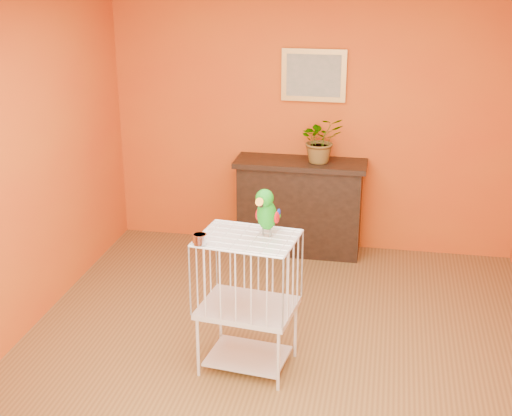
# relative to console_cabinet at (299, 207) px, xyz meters

# --- Properties ---
(ground) EXTENTS (4.50, 4.50, 0.00)m
(ground) POSITION_rel_console_cabinet_xyz_m (0.08, -2.03, -0.48)
(ground) COLOR brown
(ground) RESTS_ON ground
(room_shell) EXTENTS (4.50, 4.50, 4.50)m
(room_shell) POSITION_rel_console_cabinet_xyz_m (0.08, -2.03, 1.11)
(room_shell) COLOR #C55412
(room_shell) RESTS_ON ground
(console_cabinet) EXTENTS (1.28, 0.46, 0.95)m
(console_cabinet) POSITION_rel_console_cabinet_xyz_m (0.00, 0.00, 0.00)
(console_cabinet) COLOR black
(console_cabinet) RESTS_ON ground
(potted_plant) EXTENTS (0.55, 0.57, 0.35)m
(potted_plant) POSITION_rel_console_cabinet_xyz_m (0.19, -0.01, 0.65)
(potted_plant) COLOR #26722D
(potted_plant) RESTS_ON console_cabinet
(framed_picture) EXTENTS (0.62, 0.04, 0.50)m
(framed_picture) POSITION_rel_console_cabinet_xyz_m (0.08, 0.19, 1.27)
(framed_picture) COLOR #B88941
(framed_picture) RESTS_ON room_shell
(birdcage) EXTENTS (0.72, 0.58, 1.02)m
(birdcage) POSITION_rel_console_cabinet_xyz_m (-0.08, -2.17, 0.05)
(birdcage) COLOR silver
(birdcage) RESTS_ON ground
(feed_cup) EXTENTS (0.10, 0.10, 0.07)m
(feed_cup) POSITION_rel_console_cabinet_xyz_m (-0.37, -2.35, 0.58)
(feed_cup) COLOR silver
(feed_cup) RESTS_ON birdcage
(parrot) EXTENTS (0.18, 0.32, 0.35)m
(parrot) POSITION_rel_console_cabinet_xyz_m (0.04, -2.11, 0.72)
(parrot) COLOR #59544C
(parrot) RESTS_ON birdcage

